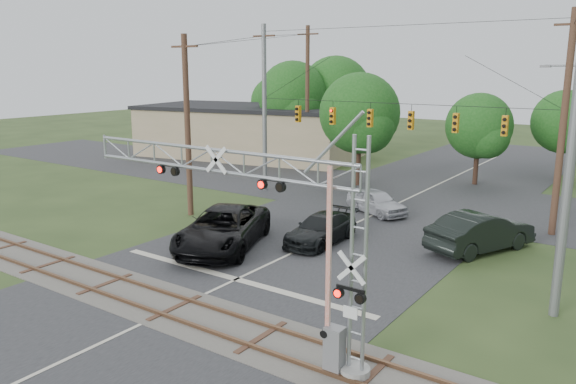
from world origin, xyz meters
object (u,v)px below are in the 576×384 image
Objects in this scene: crossing_gantry at (263,214)px; car_dark at (321,229)px; pickup_black at (223,228)px; commercial_building at (250,131)px; sedan_silver at (377,202)px; traffic_signal_span at (404,118)px; streetlight at (572,131)px.

car_dark is at bearing 112.16° from crossing_gantry.
commercial_building is at bearing 103.84° from pickup_black.
pickup_black is at bearing -172.68° from sedan_silver.
sedan_silver is (3.22, 10.26, -0.25)m from pickup_black.
crossing_gantry is 17.93m from sedan_silver.
streetlight is (8.35, 4.98, -0.73)m from traffic_signal_span.
crossing_gantry is 0.49× the size of commercial_building.
pickup_black is 1.43× the size of car_dark.
commercial_building is at bearing 129.34° from crossing_gantry.
car_dark is 0.22× the size of commercial_building.
pickup_black is (-4.18, -11.62, -4.74)m from traffic_signal_span.
car_dark is at bearing 22.24° from pickup_black.
crossing_gantry reaches higher than commercial_building.
pickup_black is 0.79× the size of streetlight.
crossing_gantry is at bearing -63.66° from pickup_black.
commercial_building is (-21.38, 11.96, -3.25)m from traffic_signal_span.
car_dark is 6.82m from sedan_silver.
car_dark is at bearing -54.62° from commercial_building.
commercial_building is (-20.70, 20.13, 1.76)m from car_dark.
traffic_signal_span reaches higher than streetlight.
crossing_gantry is 23.85m from streetlight.
sedan_silver is at bearing 91.27° from car_dark.
traffic_signal_span is 9.75m from streetlight.
commercial_building is at bearing 150.78° from traffic_signal_span.
traffic_signal_span is at bearing 47.95° from pickup_black.
crossing_gantry reaches higher than sedan_silver.
car_dark is at bearing -124.45° from streetlight.
car_dark is 28.93m from commercial_building.
streetlight reaches higher than crossing_gantry.
pickup_black is 10.75m from sedan_silver.
crossing_gantry is 1.24× the size of streetlight.
streetlight is at bearing 30.83° from traffic_signal_span.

